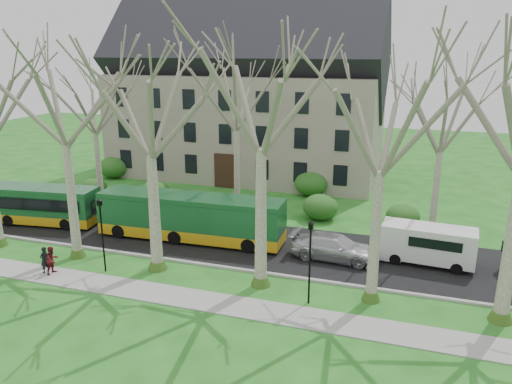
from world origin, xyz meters
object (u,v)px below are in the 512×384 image
bus_follow (190,217)px  sedan (334,247)px  pedestrian_a (44,260)px  bus_lead (23,203)px  pedestrian_b (52,260)px  van_a (428,245)px

bus_follow → sedan: bearing=-3.8°
bus_follow → pedestrian_a: (-5.68, -7.37, -0.80)m
bus_lead → bus_follow: 13.23m
pedestrian_b → sedan: bearing=-57.5°
bus_lead → van_a: bearing=-4.3°
sedan → van_a: size_ratio=1.00×
bus_follow → pedestrian_b: (-5.17, -7.33, -0.76)m
bus_lead → bus_follow: (13.21, 0.67, 0.16)m
pedestrian_a → pedestrian_b: size_ratio=0.95×
pedestrian_a → pedestrian_b: (0.51, 0.04, 0.04)m
bus_lead → pedestrian_b: size_ratio=6.98×
van_a → pedestrian_a: size_ratio=3.44×
pedestrian_b → van_a: bearing=-61.1°
bus_follow → van_a: size_ratio=2.36×
bus_follow → sedan: (9.71, -0.29, -0.80)m
pedestrian_a → bus_lead: bearing=-122.7°
bus_lead → sedan: (22.92, 0.37, -0.64)m
van_a → bus_lead: bearing=-172.5°
van_a → pedestrian_b: size_ratio=3.28×
bus_follow → van_a: bus_follow is taller
bus_follow → pedestrian_b: bearing=-127.3°
van_a → pedestrian_b: 21.81m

